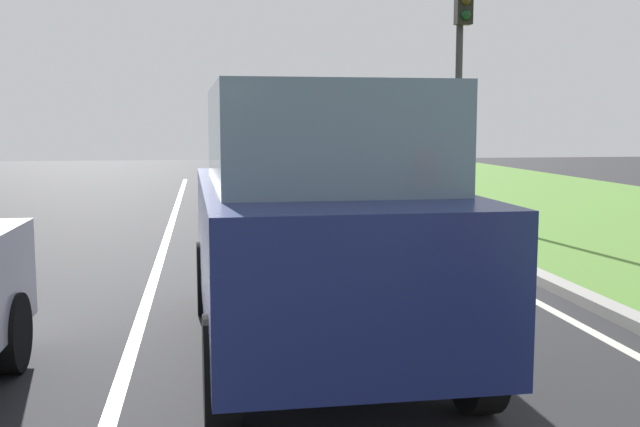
# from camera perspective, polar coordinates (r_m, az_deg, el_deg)

# --- Properties ---
(ground_plane) EXTENTS (60.00, 60.00, 0.00)m
(ground_plane) POSITION_cam_1_polar(r_m,az_deg,el_deg) (11.26, -8.34, -3.42)
(ground_plane) COLOR #262628
(lane_line_center) EXTENTS (0.12, 32.00, 0.01)m
(lane_line_center) POSITION_cam_1_polar(r_m,az_deg,el_deg) (11.28, -11.90, -3.46)
(lane_line_center) COLOR silver
(lane_line_center) RESTS_ON ground
(lane_line_right_edge) EXTENTS (0.12, 32.00, 0.01)m
(lane_line_right_edge) POSITION_cam_1_polar(r_m,az_deg,el_deg) (11.84, 9.39, -2.93)
(lane_line_right_edge) COLOR silver
(lane_line_right_edge) RESTS_ON ground
(curb_right) EXTENTS (0.24, 48.00, 0.12)m
(curb_right) POSITION_cam_1_polar(r_m,az_deg,el_deg) (11.99, 11.67, -2.57)
(curb_right) COLOR #9E9B93
(curb_right) RESTS_ON ground
(car_suv_ahead) EXTENTS (2.05, 4.54, 2.28)m
(car_suv_ahead) POSITION_cam_1_polar(r_m,az_deg,el_deg) (6.46, -0.37, -0.51)
(car_suv_ahead) COLOR navy
(car_suv_ahead) RESTS_ON ground
(traffic_light_near_right) EXTENTS (0.32, 0.50, 4.91)m
(traffic_light_near_right) POSITION_cam_1_polar(r_m,az_deg,el_deg) (15.68, 10.52, 11.83)
(traffic_light_near_right) COLOR #2D2D2D
(traffic_light_near_right) RESTS_ON ground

